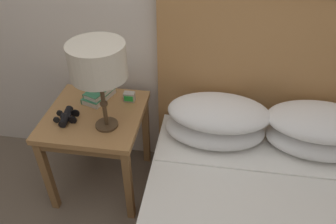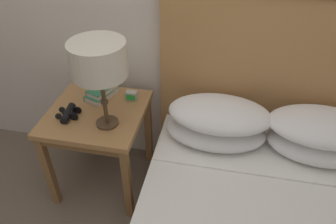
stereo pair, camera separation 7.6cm
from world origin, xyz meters
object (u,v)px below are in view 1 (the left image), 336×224
Objects in this scene: nightstand at (96,124)px; book_stacked_on_top at (99,91)px; binoculars_pair at (66,116)px; alarm_clock at (129,97)px; table_lamp at (98,63)px; book_on_nightstand at (99,96)px.

nightstand is 0.21m from book_stacked_on_top.
alarm_clock is at bearing 37.14° from binoculars_pair.
binoculars_pair is (-0.25, 0.02, -0.39)m from table_lamp.
book_stacked_on_top reaches higher than nightstand.
table_lamp reaches higher than book_stacked_on_top.
book_on_nightstand is at bearing -156.69° from book_stacked_on_top.
nightstand is at bearing 138.10° from table_lamp.
binoculars_pair reaches higher than nightstand.
nightstand is 0.51m from table_lamp.
book_on_nightstand is at bearing 63.65° from binoculars_pair.
book_stacked_on_top is 3.11× the size of alarm_clock.
book_stacked_on_top is at bearing 62.79° from binoculars_pair.
book_stacked_on_top is at bearing 23.31° from book_on_nightstand.
book_stacked_on_top is (-0.01, 0.16, 0.14)m from nightstand.
book_stacked_on_top reaches higher than binoculars_pair.
book_on_nightstand is 3.42× the size of alarm_clock.
book_stacked_on_top reaches higher than book_on_nightstand.
book_stacked_on_top is (-0.13, 0.26, -0.36)m from table_lamp.
binoculars_pair is (-0.12, -0.24, -0.03)m from book_stacked_on_top.
alarm_clock is (0.07, 0.26, -0.38)m from table_lamp.
table_lamp reaches higher than binoculars_pair.
nightstand is 2.55× the size of book_on_nightstand.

